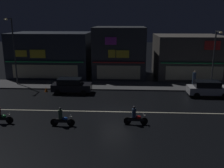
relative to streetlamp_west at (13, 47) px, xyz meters
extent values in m
plane|color=black|center=(12.56, -8.57, -4.79)|extent=(140.00, 140.00, 0.00)
cube|color=beige|center=(12.56, -8.57, -4.78)|extent=(30.60, 0.16, 0.01)
cube|color=#4C4C4F|center=(12.56, 0.34, -4.72)|extent=(32.21, 4.04, 0.14)
cube|color=#56514C|center=(22.23, 6.63, -1.88)|extent=(9.04, 8.45, 5.81)
cube|color=#33E572|center=(22.23, 2.29, -2.19)|extent=(8.59, 0.24, 0.12)
cube|color=red|center=(24.17, 2.35, 0.05)|extent=(1.94, 0.08, 1.12)
cube|color=beige|center=(22.23, 2.35, -3.49)|extent=(7.23, 0.06, 1.80)
cube|color=#2D333D|center=(2.90, 6.01, -1.71)|extent=(10.84, 7.19, 6.17)
cube|color=#33E572|center=(2.90, 2.29, -2.19)|extent=(10.30, 0.24, 0.12)
cube|color=yellow|center=(2.08, 2.35, -1.15)|extent=(2.05, 0.08, 1.08)
cube|color=yellow|center=(-0.16, 2.35, -1.12)|extent=(1.61, 0.08, 0.86)
cube|color=beige|center=(2.90, 2.35, -3.49)|extent=(8.67, 0.06, 1.80)
cube|color=#383A3F|center=(12.56, 6.05, -1.31)|extent=(7.02, 7.29, 6.96)
cube|color=red|center=(12.56, 2.29, -2.19)|extent=(6.67, 0.24, 0.12)
cube|color=#D83FD8|center=(11.56, 2.35, 0.54)|extent=(1.47, 0.08, 0.95)
cube|color=yellow|center=(13.07, 2.35, -1.10)|extent=(1.67, 0.08, 0.97)
cube|color=yellow|center=(11.69, 2.35, -1.07)|extent=(0.93, 0.08, 1.02)
cube|color=beige|center=(12.56, 2.35, -3.49)|extent=(5.62, 0.06, 1.80)
cylinder|color=#47494C|center=(0.00, 0.20, -0.66)|extent=(0.16, 0.16, 7.99)
cube|color=#47494C|center=(0.00, -0.50, 3.24)|extent=(0.10, 1.40, 0.10)
ellipsoid|color=#F9E099|center=(0.00, -1.20, 3.16)|extent=(0.44, 0.32, 0.20)
cylinder|color=#47494C|center=(23.60, -0.18, -1.34)|extent=(0.16, 0.16, 6.62)
cube|color=#47494C|center=(23.60, -0.88, 1.87)|extent=(0.10, 1.40, 0.10)
ellipsoid|color=#F9E099|center=(23.60, -1.58, 1.79)|extent=(0.44, 0.32, 0.20)
cylinder|color=#334766|center=(21.71, 0.32, -3.82)|extent=(0.41, 0.41, 1.66)
sphere|color=tan|center=(21.71, 0.32, -2.88)|extent=(0.22, 0.22, 0.22)
cube|color=silver|center=(22.28, -3.38, -4.10)|extent=(4.30, 1.78, 0.76)
cube|color=black|center=(22.06, -3.38, -3.42)|extent=(2.58, 1.57, 0.60)
cylinder|color=black|center=(23.70, -2.49, -4.48)|extent=(0.62, 0.20, 0.62)
cylinder|color=black|center=(20.86, -2.49, -4.48)|extent=(0.62, 0.20, 0.62)
cylinder|color=black|center=(20.86, -4.27, -4.48)|extent=(0.62, 0.20, 0.62)
cube|color=black|center=(7.55, -2.96, -4.10)|extent=(4.30, 1.78, 0.76)
cube|color=black|center=(7.33, -2.96, -3.42)|extent=(2.58, 1.57, 0.60)
cube|color=#F9F2CC|center=(9.66, -2.35, -4.00)|extent=(0.08, 0.20, 0.12)
cube|color=#F9F2CC|center=(9.66, -3.56, -4.00)|extent=(0.08, 0.20, 0.12)
cylinder|color=black|center=(8.96, -2.07, -4.48)|extent=(0.62, 0.20, 0.62)
cylinder|color=black|center=(8.96, -3.85, -4.48)|extent=(0.62, 0.20, 0.62)
cylinder|color=black|center=(6.13, -2.07, -4.48)|extent=(0.62, 0.20, 0.62)
cylinder|color=black|center=(6.13, -3.85, -4.48)|extent=(0.62, 0.20, 0.62)
cylinder|color=black|center=(4.40, -11.62, -4.49)|extent=(0.60, 0.08, 0.60)
cube|color=black|center=(3.75, -11.62, -4.39)|extent=(1.30, 0.14, 0.20)
ellipsoid|color=#268C3F|center=(3.95, -11.62, -4.17)|extent=(0.44, 0.26, 0.24)
cylinder|color=slate|center=(4.35, -11.62, -3.94)|extent=(0.03, 0.60, 0.03)
sphere|color=white|center=(4.44, -11.62, -4.04)|extent=(0.14, 0.14, 0.14)
cylinder|color=black|center=(9.33, -11.85, -4.49)|extent=(0.60, 0.08, 0.60)
cylinder|color=black|center=(8.03, -11.85, -4.49)|extent=(0.60, 0.10, 0.60)
cube|color=black|center=(8.68, -11.85, -4.39)|extent=(1.30, 0.14, 0.20)
ellipsoid|color=#1E4CB2|center=(8.88, -11.85, -4.17)|extent=(0.44, 0.26, 0.24)
cube|color=black|center=(8.48, -11.85, -4.24)|extent=(0.56, 0.22, 0.10)
cylinder|color=slate|center=(9.28, -11.85, -3.94)|extent=(0.03, 0.60, 0.03)
sphere|color=white|center=(9.37, -11.85, -4.04)|extent=(0.14, 0.14, 0.14)
cylinder|color=#4C664C|center=(8.53, -11.85, -3.84)|extent=(0.32, 0.32, 0.70)
sphere|color=#333338|center=(8.53, -11.85, -3.38)|extent=(0.22, 0.22, 0.22)
cylinder|color=black|center=(14.94, -11.27, -4.49)|extent=(0.60, 0.08, 0.60)
cylinder|color=black|center=(13.64, -11.27, -4.49)|extent=(0.60, 0.10, 0.60)
cube|color=black|center=(14.29, -11.27, -4.39)|extent=(1.30, 0.14, 0.20)
ellipsoid|color=red|center=(14.49, -11.27, -4.17)|extent=(0.44, 0.26, 0.24)
cube|color=black|center=(14.09, -11.27, -4.24)|extent=(0.56, 0.22, 0.10)
cylinder|color=slate|center=(14.89, -11.27, -3.94)|extent=(0.03, 0.60, 0.03)
sphere|color=white|center=(14.98, -11.27, -4.04)|extent=(0.14, 0.14, 0.14)
cylinder|color=#334766|center=(14.14, -11.27, -3.84)|extent=(0.32, 0.32, 0.70)
sphere|color=#333338|center=(14.14, -11.27, -3.38)|extent=(0.22, 0.22, 0.22)
cone|color=orange|center=(4.52, -2.62, -4.51)|extent=(0.36, 0.36, 0.55)
camera|label=1|loc=(13.40, -29.57, 3.18)|focal=40.37mm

